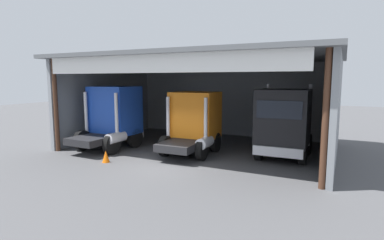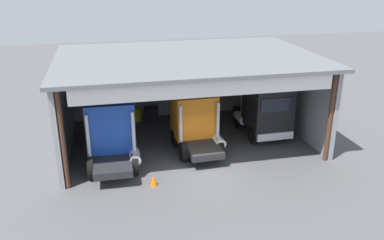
% 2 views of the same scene
% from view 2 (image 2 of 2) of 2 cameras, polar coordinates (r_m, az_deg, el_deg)
% --- Properties ---
extents(ground_plane, '(80.00, 80.00, 0.00)m').
position_cam_2_polar(ground_plane, '(20.79, 1.96, -7.66)').
color(ground_plane, '#4C4C4F').
rests_on(ground_plane, ground).
extents(workshop_shed, '(14.66, 9.95, 5.22)m').
position_cam_2_polar(workshop_shed, '(24.42, -1.16, 5.95)').
color(workshop_shed, gray).
rests_on(workshop_shed, ground).
extents(truck_blue_left_bay, '(2.67, 4.14, 3.54)m').
position_cam_2_polar(truck_blue_left_bay, '(21.38, -11.30, -1.75)').
color(truck_blue_left_bay, '#1E47B7').
rests_on(truck_blue_left_bay, ground).
extents(truck_orange_yard_outside, '(2.62, 4.22, 3.27)m').
position_cam_2_polar(truck_orange_yard_outside, '(22.85, 0.50, -0.20)').
color(truck_orange_yard_outside, orange).
rests_on(truck_orange_yard_outside, ground).
extents(truck_black_center_right_bay, '(2.56, 5.17, 3.70)m').
position_cam_2_polar(truck_black_center_right_bay, '(24.89, 10.29, 1.58)').
color(truck_black_center_right_bay, black).
rests_on(truck_black_center_right_bay, ground).
extents(oil_drum, '(0.58, 0.58, 0.86)m').
position_cam_2_polar(oil_drum, '(27.83, -7.81, 0.76)').
color(oil_drum, gold).
rests_on(oil_drum, ground).
extents(tool_cart, '(0.90, 0.60, 1.00)m').
position_cam_2_polar(tool_cart, '(27.64, -5.77, 0.86)').
color(tool_cart, black).
rests_on(tool_cart, ground).
extents(traffic_cone, '(0.36, 0.36, 0.56)m').
position_cam_2_polar(traffic_cone, '(19.75, -5.43, -8.48)').
color(traffic_cone, orange).
rests_on(traffic_cone, ground).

